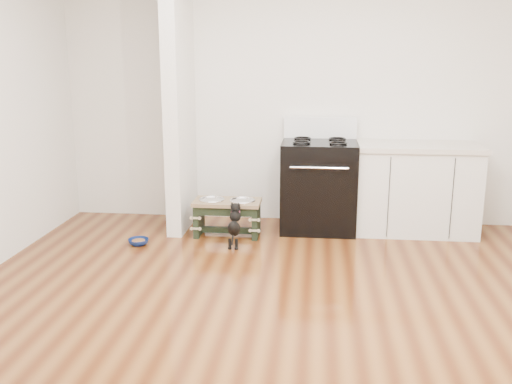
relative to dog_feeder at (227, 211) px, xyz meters
name	(u,v)px	position (x,y,z in m)	size (l,w,h in m)	color
ground	(280,320)	(0.66, -1.83, -0.26)	(5.00, 5.00, 0.00)	#4B220D
room_shell	(282,82)	(0.66, -1.83, 1.36)	(5.00, 5.00, 5.00)	silver
partition_wall	(179,98)	(-0.52, 0.27, 1.09)	(0.15, 0.80, 2.70)	silver
oven_range	(319,184)	(0.91, 0.33, 0.22)	(0.76, 0.69, 1.14)	black
cabinet_run	(415,189)	(1.89, 0.35, 0.19)	(1.24, 0.64, 0.91)	silver
dog_feeder	(227,211)	(0.00, 0.00, 0.00)	(0.67, 0.36, 0.38)	black
puppy	(234,223)	(0.12, -0.31, -0.04)	(0.12, 0.34, 0.41)	black
floor_bowl	(139,242)	(-0.80, -0.39, -0.23)	(0.21, 0.21, 0.06)	#0B1C53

